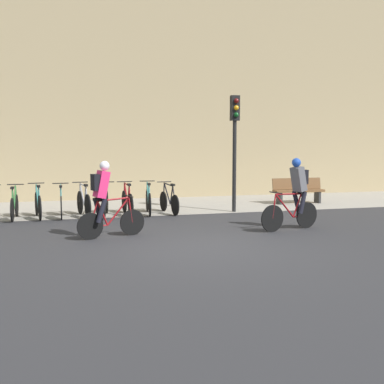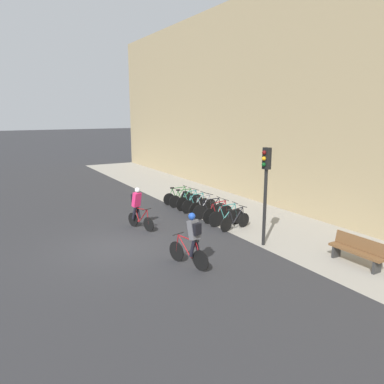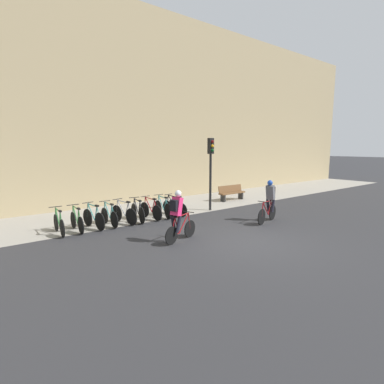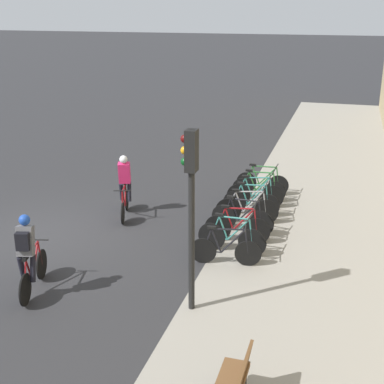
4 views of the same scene
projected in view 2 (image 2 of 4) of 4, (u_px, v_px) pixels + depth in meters
name	position (u px, v px, depth m)	size (l,w,h in m)	color
ground	(118.00, 248.00, 13.43)	(200.00, 200.00, 0.00)	#2B2B2D
kerb_strip	(263.00, 221.00, 16.73)	(44.00, 4.50, 0.01)	gray
building_facade	(311.00, 97.00, 16.85)	(44.00, 0.60, 10.87)	tan
cyclist_pink	(138.00, 206.00, 15.56)	(1.56, 0.63, 1.74)	black
cyclist_grey	(192.00, 239.00, 11.57)	(1.70, 0.61, 1.77)	black
parked_bike_0	(178.00, 197.00, 19.78)	(0.46, 1.66, 0.95)	black
parked_bike_1	(183.00, 199.00, 19.24)	(0.46, 1.65, 0.96)	black
parked_bike_2	(190.00, 201.00, 18.70)	(0.46, 1.65, 0.98)	black
parked_bike_3	(196.00, 204.00, 18.16)	(0.46, 1.61, 0.96)	black
parked_bike_4	(203.00, 207.00, 17.62)	(0.48, 1.69, 0.98)	black
parked_bike_5	(210.00, 210.00, 17.09)	(0.46, 1.69, 0.97)	black
parked_bike_6	(218.00, 213.00, 16.55)	(0.46, 1.65, 0.97)	black
parked_bike_7	(226.00, 216.00, 16.01)	(0.46, 1.69, 0.98)	black
parked_bike_8	(235.00, 221.00, 15.47)	(0.46, 1.63, 0.94)	black
traffic_light_pole	(266.00, 179.00, 13.22)	(0.26, 0.30, 3.57)	black
bench	(357.00, 250.00, 11.87)	(1.85, 0.44, 0.89)	brown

